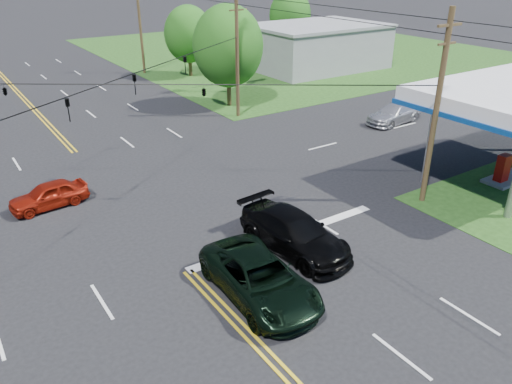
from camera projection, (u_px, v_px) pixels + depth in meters
ground at (118, 198)px, 26.06m from camera, size 280.00×280.00×0.00m
grass_ne at (286, 48)px, 67.62m from camera, size 46.00×48.00×0.03m
stop_bar at (287, 236)px, 22.57m from camera, size 10.00×0.50×0.02m
retail_ne at (316, 48)px, 55.17m from camera, size 14.00×10.00×4.40m
pole_se at (437, 108)px, 23.72m from camera, size 1.60×0.28×9.50m
pole_ne at (237, 52)px, 37.21m from camera, size 1.60×0.28×9.50m
pole_right_far at (140, 23)px, 51.35m from camera, size 1.60×0.28×10.00m
span_wire_signals at (103, 84)px, 23.47m from camera, size 26.00×18.00×1.13m
power_lines at (110, 32)px, 20.85m from camera, size 26.04×100.00×0.64m
tree_right_a at (228, 46)px, 39.99m from camera, size 5.70×5.70×8.18m
tree_right_b at (189, 34)px, 50.52m from camera, size 4.94×4.94×7.09m
tree_far_r at (290, 15)px, 63.66m from camera, size 5.32×5.32×7.63m
pickup_dkgreen at (260, 278)px, 18.30m from camera, size 2.84×5.75×1.57m
suv_black at (294, 233)px, 21.23m from camera, size 2.78×5.82×1.64m
sedan_red at (49, 195)px, 24.94m from camera, size 3.93×1.89×1.29m
sedan_far at (394, 114)px, 37.47m from camera, size 5.10×2.45×1.43m
polesign_ne at (237, 29)px, 43.80m from camera, size 2.03×0.36×7.33m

